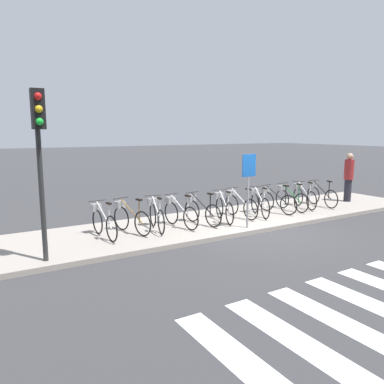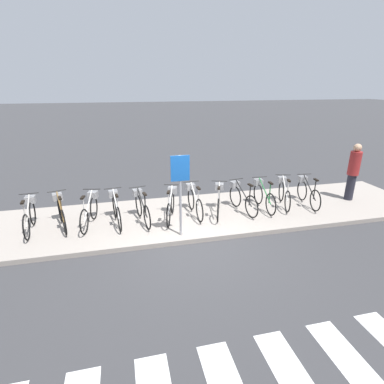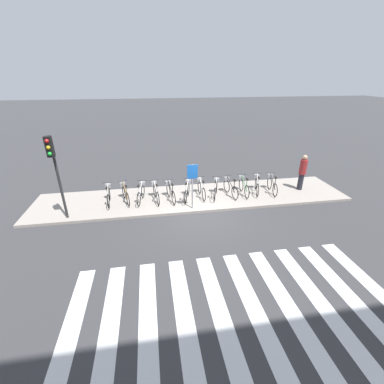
# 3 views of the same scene
# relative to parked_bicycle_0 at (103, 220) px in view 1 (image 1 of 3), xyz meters

# --- Properties ---
(ground_plane) EXTENTS (120.00, 120.00, 0.00)m
(ground_plane) POSITION_rel_parked_bicycle_0_xyz_m (3.91, -1.45, -0.54)
(ground_plane) COLOR #38383A
(sidewalk) EXTENTS (14.77, 2.95, 0.12)m
(sidewalk) POSITION_rel_parked_bicycle_0_xyz_m (3.91, 0.03, -0.48)
(sidewalk) COLOR #9E9389
(sidewalk) RESTS_ON ground_plane
(parked_bicycle_0) EXTENTS (0.46, 1.52, 0.94)m
(parked_bicycle_0) POSITION_rel_parked_bicycle_0_xyz_m (0.00, 0.00, 0.00)
(parked_bicycle_0) COLOR black
(parked_bicycle_0) RESTS_ON sidewalk
(parked_bicycle_1) EXTENTS (0.57, 1.47, 0.94)m
(parked_bicycle_1) POSITION_rel_parked_bicycle_0_xyz_m (0.73, 0.07, 0.00)
(parked_bicycle_1) COLOR black
(parked_bicycle_1) RESTS_ON sidewalk
(parked_bicycle_2) EXTENTS (0.48, 1.50, 0.94)m
(parked_bicycle_2) POSITION_rel_parked_bicycle_0_xyz_m (1.46, -0.00, 0.00)
(parked_bicycle_2) COLOR black
(parked_bicycle_2) RESTS_ON sidewalk
(parked_bicycle_3) EXTENTS (0.46, 1.51, 0.94)m
(parked_bicycle_3) POSITION_rel_parked_bicycle_0_xyz_m (2.12, -0.06, 0.00)
(parked_bicycle_3) COLOR black
(parked_bicycle_3) RESTS_ON sidewalk
(parked_bicycle_4) EXTENTS (0.46, 1.50, 0.94)m
(parked_bicycle_4) POSITION_rel_parked_bicycle_0_xyz_m (2.79, -0.10, 0.00)
(parked_bicycle_4) COLOR black
(parked_bicycle_4) RESTS_ON sidewalk
(parked_bicycle_5) EXTENTS (0.58, 1.47, 0.94)m
(parked_bicycle_5) POSITION_rel_parked_bicycle_0_xyz_m (3.59, -0.12, 0.00)
(parked_bicycle_5) COLOR black
(parked_bicycle_5) RESTS_ON sidewalk
(parked_bicycle_6) EXTENTS (0.46, 1.52, 0.94)m
(parked_bicycle_6) POSITION_rel_parked_bicycle_0_xyz_m (4.28, 0.02, 0.00)
(parked_bicycle_6) COLOR black
(parked_bicycle_6) RESTS_ON sidewalk
(parked_bicycle_7) EXTENTS (0.64, 1.45, 0.94)m
(parked_bicycle_7) POSITION_rel_parked_bicycle_0_xyz_m (4.97, -0.11, 0.00)
(parked_bicycle_7) COLOR black
(parked_bicycle_7) RESTS_ON sidewalk
(parked_bicycle_8) EXTENTS (0.46, 1.51, 0.94)m
(parked_bicycle_8) POSITION_rel_parked_bicycle_0_xyz_m (5.68, -0.06, 0.00)
(parked_bicycle_8) COLOR black
(parked_bicycle_8) RESTS_ON sidewalk
(parked_bicycle_9) EXTENTS (0.46, 1.52, 0.94)m
(parked_bicycle_9) POSITION_rel_parked_bicycle_0_xyz_m (6.39, -0.02, 0.00)
(parked_bicycle_9) COLOR black
(parked_bicycle_9) RESTS_ON sidewalk
(parked_bicycle_10) EXTENTS (0.60, 1.46, 0.94)m
(parked_bicycle_10) POSITION_rel_parked_bicycle_0_xyz_m (7.11, 0.04, 0.00)
(parked_bicycle_10) COLOR black
(parked_bicycle_10) RESTS_ON sidewalk
(parked_bicycle_11) EXTENTS (0.46, 1.51, 0.94)m
(parked_bicycle_11) POSITION_rel_parked_bicycle_0_xyz_m (7.85, -0.05, 0.00)
(parked_bicycle_11) COLOR black
(parked_bicycle_11) RESTS_ON sidewalk
(pedestrian) EXTENTS (0.34, 0.34, 1.81)m
(pedestrian) POSITION_rel_parked_bicycle_0_xyz_m (9.42, -0.02, 0.54)
(pedestrian) COLOR #23232D
(pedestrian) RESTS_ON sidewalk
(traffic_light) EXTENTS (0.24, 0.40, 3.39)m
(traffic_light) POSITION_rel_parked_bicycle_0_xyz_m (-1.55, -1.21, 2.02)
(traffic_light) COLOR #2D2D2D
(traffic_light) RESTS_ON sidewalk
(sign_post) EXTENTS (0.44, 0.07, 2.01)m
(sign_post) POSITION_rel_parked_bicycle_0_xyz_m (3.66, -1.16, 0.95)
(sign_post) COLOR #99999E
(sign_post) RESTS_ON sidewalk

